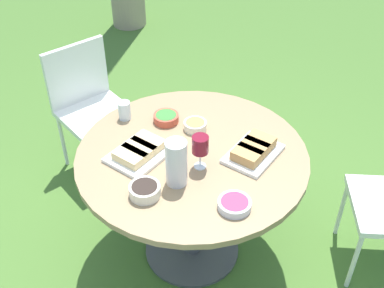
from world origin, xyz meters
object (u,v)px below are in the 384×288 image
object	(u,v)px
dining_table	(192,172)
chair_far_back	(89,100)
water_pitcher	(176,163)
wine_glass	(200,146)

from	to	relation	value
dining_table	chair_far_back	xyz separation A→B (m)	(0.24, 1.06, -0.10)
dining_table	water_pitcher	bearing A→B (deg)	-161.37
dining_table	water_pitcher	xyz separation A→B (m)	(-0.21, -0.07, 0.25)
dining_table	water_pitcher	size ratio (longest dim) A/B	4.99
dining_table	chair_far_back	world-z (taller)	chair_far_back
chair_far_back	water_pitcher	world-z (taller)	water_pitcher
dining_table	chair_far_back	bearing A→B (deg)	77.04
dining_table	wine_glass	size ratio (longest dim) A/B	6.48
chair_far_back	wine_glass	world-z (taller)	wine_glass
dining_table	water_pitcher	distance (m)	0.34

